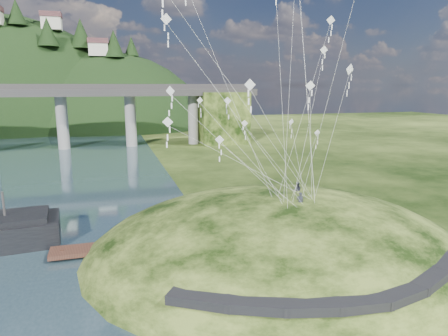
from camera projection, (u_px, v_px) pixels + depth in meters
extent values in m
plane|color=black|center=(197.00, 269.00, 32.49)|extent=(320.00, 320.00, 0.00)
ellipsoid|color=black|center=(278.00, 264.00, 36.86)|extent=(36.00, 32.00, 13.00)
cube|color=black|center=(201.00, 299.00, 24.14)|extent=(4.32, 3.62, 0.71)
cube|color=black|center=(257.00, 304.00, 23.40)|extent=(4.10, 2.97, 0.61)
cube|color=black|center=(312.00, 305.00, 23.28)|extent=(3.85, 2.37, 0.62)
cube|color=black|center=(361.00, 302.00, 23.69)|extent=(3.62, 1.83, 0.66)
cube|color=black|center=(401.00, 293.00, 24.69)|extent=(3.82, 2.27, 0.68)
cube|color=black|center=(429.00, 279.00, 26.39)|extent=(4.11, 2.97, 0.71)
cube|color=black|center=(447.00, 263.00, 28.66)|extent=(4.26, 3.43, 0.66)
cylinder|color=gray|center=(62.00, 121.00, 92.47)|extent=(2.60, 2.60, 13.00)
cylinder|color=gray|center=(131.00, 120.00, 96.71)|extent=(2.60, 2.60, 13.00)
cylinder|color=gray|center=(193.00, 118.00, 100.94)|extent=(2.60, 2.60, 13.00)
cube|color=black|center=(222.00, 118.00, 102.99)|extent=(12.00, 11.00, 13.00)
ellipsoid|color=black|center=(10.00, 145.00, 141.24)|extent=(96.00, 68.00, 88.00)
ellipsoid|color=black|center=(114.00, 155.00, 144.10)|extent=(76.00, 56.00, 72.00)
cone|color=black|center=(16.00, 12.00, 121.79)|extent=(5.83, 5.83, 7.67)
cone|color=black|center=(47.00, 32.00, 120.81)|extent=(6.47, 6.47, 8.51)
cone|color=black|center=(81.00, 33.00, 129.70)|extent=(7.13, 7.13, 9.38)
cone|color=black|center=(114.00, 44.00, 128.48)|extent=(6.56, 6.56, 8.63)
cone|color=black|center=(131.00, 46.00, 135.39)|extent=(4.88, 4.88, 6.42)
cube|color=beige|center=(52.00, 24.00, 128.59)|extent=(6.00, 5.00, 4.00)
cube|color=#553032|center=(51.00, 15.00, 128.04)|extent=(6.40, 5.40, 1.60)
cube|color=beige|center=(98.00, 50.00, 128.46)|extent=(6.00, 5.00, 4.00)
cube|color=#553032|center=(98.00, 41.00, 127.91)|extent=(6.40, 5.40, 1.60)
cube|color=black|center=(16.00, 217.00, 37.12)|extent=(5.87, 5.05, 0.55)
cylinder|color=#2D2B2B|center=(4.00, 206.00, 36.55)|extent=(0.22, 0.22, 2.74)
cube|color=#371E16|center=(138.00, 244.00, 36.38)|extent=(15.02, 2.51, 0.38)
cylinder|color=#371E16|center=(62.00, 255.00, 34.62)|extent=(0.32, 0.32, 1.07)
cylinder|color=#371E16|center=(101.00, 251.00, 35.52)|extent=(0.32, 0.32, 1.07)
cylinder|color=#371E16|center=(138.00, 247.00, 36.43)|extent=(0.32, 0.32, 1.07)
cylinder|color=#371E16|center=(173.00, 243.00, 37.34)|extent=(0.32, 0.32, 1.07)
cylinder|color=#371E16|center=(206.00, 239.00, 38.25)|extent=(0.32, 0.32, 1.07)
imported|color=#262833|center=(300.00, 192.00, 33.89)|extent=(0.69, 0.53, 1.66)
imported|color=#262833|center=(298.00, 182.00, 37.73)|extent=(0.94, 0.84, 1.62)
cube|color=white|center=(166.00, 19.00, 24.80)|extent=(0.70, 0.17, 0.69)
cube|color=white|center=(166.00, 27.00, 24.90)|extent=(0.09, 0.05, 0.41)
cube|color=white|center=(167.00, 36.00, 25.00)|extent=(0.09, 0.05, 0.41)
cube|color=white|center=(167.00, 44.00, 25.10)|extent=(0.09, 0.05, 0.41)
cube|color=white|center=(170.00, 91.00, 29.35)|extent=(0.58, 0.54, 0.75)
cube|color=white|center=(170.00, 98.00, 29.46)|extent=(0.09, 0.07, 0.44)
cube|color=white|center=(171.00, 106.00, 29.56)|extent=(0.09, 0.07, 0.44)
cube|color=white|center=(171.00, 113.00, 29.67)|extent=(0.09, 0.07, 0.44)
cube|color=white|center=(245.00, 123.00, 40.03)|extent=(0.62, 0.36, 0.67)
cube|color=white|center=(245.00, 128.00, 40.13)|extent=(0.09, 0.04, 0.40)
cube|color=white|center=(245.00, 133.00, 40.22)|extent=(0.09, 0.04, 0.40)
cube|color=white|center=(244.00, 138.00, 40.32)|extent=(0.09, 0.04, 0.40)
cube|color=white|center=(324.00, 50.00, 37.16)|extent=(0.77, 0.22, 0.76)
cube|color=white|center=(324.00, 56.00, 37.27)|extent=(0.10, 0.04, 0.45)
cube|color=white|center=(323.00, 62.00, 37.38)|extent=(0.10, 0.04, 0.45)
cube|color=white|center=(323.00, 68.00, 37.49)|extent=(0.10, 0.04, 0.45)
cube|color=white|center=(350.00, 69.00, 29.84)|extent=(0.79, 0.33, 0.81)
cube|color=white|center=(349.00, 77.00, 29.96)|extent=(0.10, 0.08, 0.48)
cube|color=white|center=(349.00, 85.00, 30.08)|extent=(0.10, 0.08, 0.48)
cube|color=white|center=(348.00, 93.00, 30.20)|extent=(0.10, 0.08, 0.48)
cube|color=white|center=(291.00, 122.00, 41.07)|extent=(0.67, 0.30, 0.69)
cube|color=white|center=(291.00, 127.00, 41.17)|extent=(0.08, 0.07, 0.41)
cube|color=white|center=(291.00, 132.00, 41.27)|extent=(0.08, 0.07, 0.41)
cube|color=white|center=(291.00, 136.00, 41.37)|extent=(0.08, 0.07, 0.41)
cube|color=white|center=(228.00, 101.00, 37.88)|extent=(0.61, 0.47, 0.73)
cube|color=white|center=(228.00, 106.00, 37.99)|extent=(0.09, 0.06, 0.42)
cube|color=white|center=(228.00, 112.00, 38.09)|extent=(0.09, 0.06, 0.42)
cube|color=white|center=(228.00, 117.00, 38.20)|extent=(0.09, 0.06, 0.42)
cube|color=white|center=(168.00, 122.00, 31.70)|extent=(0.83, 0.29, 0.85)
cube|color=white|center=(168.00, 130.00, 31.82)|extent=(0.11, 0.03, 0.50)
cube|color=white|center=(168.00, 137.00, 31.95)|extent=(0.11, 0.03, 0.50)
cube|color=white|center=(168.00, 145.00, 32.07)|extent=(0.11, 0.03, 0.50)
cube|color=white|center=(220.00, 140.00, 31.56)|extent=(0.70, 0.29, 0.72)
cube|color=white|center=(220.00, 146.00, 31.67)|extent=(0.10, 0.03, 0.42)
cube|color=white|center=(220.00, 153.00, 31.77)|extent=(0.10, 0.03, 0.42)
cube|color=white|center=(220.00, 159.00, 31.88)|extent=(0.10, 0.03, 0.42)
cube|color=white|center=(164.00, 4.00, 23.71)|extent=(0.10, 0.06, 0.44)
cube|color=white|center=(164.00, 14.00, 23.82)|extent=(0.10, 0.06, 0.44)
cube|color=white|center=(275.00, 2.00, 34.87)|extent=(0.11, 0.04, 0.48)
cube|color=white|center=(310.00, 86.00, 30.96)|extent=(0.78, 0.20, 0.78)
cube|color=white|center=(310.00, 93.00, 31.07)|extent=(0.10, 0.02, 0.45)
cube|color=white|center=(310.00, 100.00, 31.18)|extent=(0.10, 0.02, 0.45)
cube|color=white|center=(309.00, 107.00, 31.29)|extent=(0.10, 0.02, 0.45)
cube|color=white|center=(317.00, 133.00, 41.49)|extent=(0.70, 0.20, 0.69)
cube|color=white|center=(317.00, 138.00, 41.59)|extent=(0.09, 0.05, 0.41)
cube|color=white|center=(317.00, 142.00, 41.69)|extent=(0.09, 0.05, 0.41)
cube|color=white|center=(317.00, 147.00, 41.79)|extent=(0.09, 0.05, 0.41)
cube|color=white|center=(186.00, 3.00, 36.85)|extent=(0.11, 0.03, 0.50)
cube|color=white|center=(200.00, 100.00, 38.99)|extent=(0.67, 0.23, 0.68)
cube|color=white|center=(200.00, 105.00, 39.09)|extent=(0.09, 0.06, 0.40)
cube|color=white|center=(200.00, 110.00, 39.19)|extent=(0.09, 0.06, 0.40)
cube|color=white|center=(200.00, 115.00, 39.29)|extent=(0.09, 0.06, 0.40)
cube|color=white|center=(331.00, 20.00, 32.34)|extent=(0.73, 0.22, 0.72)
cube|color=white|center=(330.00, 27.00, 32.45)|extent=(0.10, 0.03, 0.42)
cube|color=white|center=(330.00, 34.00, 32.55)|extent=(0.10, 0.03, 0.42)
cube|color=white|center=(330.00, 40.00, 32.66)|extent=(0.10, 0.03, 0.42)
cube|color=white|center=(250.00, 85.00, 30.31)|extent=(0.73, 0.58, 0.88)
cube|color=white|center=(250.00, 93.00, 30.44)|extent=(0.11, 0.07, 0.51)
cube|color=white|center=(250.00, 101.00, 30.57)|extent=(0.11, 0.07, 0.51)
cube|color=white|center=(250.00, 110.00, 30.70)|extent=(0.11, 0.07, 0.51)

